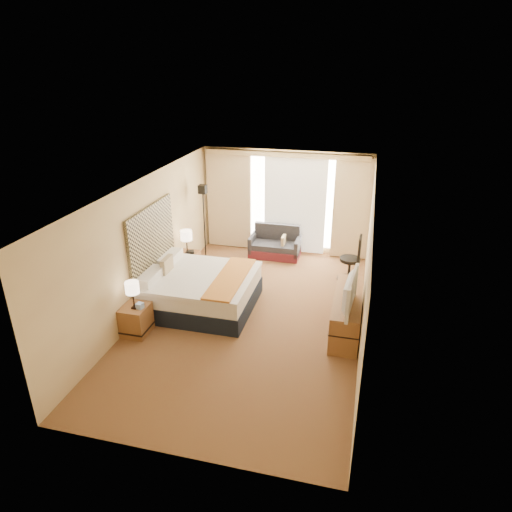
% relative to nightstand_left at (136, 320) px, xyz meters
% --- Properties ---
extents(floor, '(4.20, 7.00, 0.02)m').
position_rel_nightstand_left_xyz_m(floor, '(1.87, 1.05, -0.28)').
color(floor, '#592119').
rests_on(floor, ground).
extents(ceiling, '(4.20, 7.00, 0.02)m').
position_rel_nightstand_left_xyz_m(ceiling, '(1.87, 1.05, 2.33)').
color(ceiling, white).
rests_on(ceiling, wall_back).
extents(wall_back, '(4.20, 0.02, 2.60)m').
position_rel_nightstand_left_xyz_m(wall_back, '(1.87, 4.55, 1.02)').
color(wall_back, beige).
rests_on(wall_back, ground).
extents(wall_front, '(4.20, 0.02, 2.60)m').
position_rel_nightstand_left_xyz_m(wall_front, '(1.87, -2.45, 1.02)').
color(wall_front, beige).
rests_on(wall_front, ground).
extents(wall_left, '(0.02, 7.00, 2.60)m').
position_rel_nightstand_left_xyz_m(wall_left, '(-0.23, 1.05, 1.02)').
color(wall_left, beige).
rests_on(wall_left, ground).
extents(wall_right, '(0.02, 7.00, 2.60)m').
position_rel_nightstand_left_xyz_m(wall_right, '(3.97, 1.05, 1.02)').
color(wall_right, beige).
rests_on(wall_right, ground).
extents(headboard, '(0.06, 1.85, 1.50)m').
position_rel_nightstand_left_xyz_m(headboard, '(-0.19, 1.25, 1.01)').
color(headboard, black).
rests_on(headboard, wall_left).
extents(nightstand_left, '(0.45, 0.52, 0.55)m').
position_rel_nightstand_left_xyz_m(nightstand_left, '(0.00, 0.00, 0.00)').
color(nightstand_left, olive).
rests_on(nightstand_left, floor).
extents(nightstand_right, '(0.45, 0.52, 0.55)m').
position_rel_nightstand_left_xyz_m(nightstand_right, '(0.00, 2.50, 0.00)').
color(nightstand_right, olive).
rests_on(nightstand_right, floor).
extents(media_dresser, '(0.50, 1.80, 0.70)m').
position_rel_nightstand_left_xyz_m(media_dresser, '(3.70, 1.05, 0.07)').
color(media_dresser, olive).
rests_on(media_dresser, floor).
extents(window, '(2.30, 0.02, 2.30)m').
position_rel_nightstand_left_xyz_m(window, '(2.12, 4.52, 1.04)').
color(window, white).
rests_on(window, wall_back).
extents(curtains, '(4.12, 0.19, 2.56)m').
position_rel_nightstand_left_xyz_m(curtains, '(1.87, 4.44, 1.13)').
color(curtains, beige).
rests_on(curtains, floor).
extents(bed, '(2.06, 1.88, 1.00)m').
position_rel_nightstand_left_xyz_m(bed, '(0.81, 1.21, 0.09)').
color(bed, black).
rests_on(bed, floor).
extents(loveseat, '(1.25, 0.67, 0.78)m').
position_rel_nightstand_left_xyz_m(loveseat, '(1.72, 4.09, -0.02)').
color(loveseat, '#581920').
rests_on(loveseat, floor).
extents(floor_lamp, '(0.24, 0.24, 1.93)m').
position_rel_nightstand_left_xyz_m(floor_lamp, '(0.12, 3.36, 1.09)').
color(floor_lamp, black).
rests_on(floor_lamp, floor).
extents(desk_chair, '(0.52, 0.52, 1.06)m').
position_rel_nightstand_left_xyz_m(desk_chair, '(3.68, 3.15, 0.20)').
color(desk_chair, black).
rests_on(desk_chair, floor).
extents(lamp_left, '(0.25, 0.25, 0.52)m').
position_rel_nightstand_left_xyz_m(lamp_left, '(0.03, -0.05, 0.68)').
color(lamp_left, black).
rests_on(lamp_left, nightstand_left).
extents(lamp_right, '(0.26, 0.26, 0.55)m').
position_rel_nightstand_left_xyz_m(lamp_right, '(0.01, 2.49, 0.70)').
color(lamp_right, black).
rests_on(lamp_right, nightstand_right).
extents(tissue_box, '(0.13, 0.13, 0.10)m').
position_rel_nightstand_left_xyz_m(tissue_box, '(0.13, -0.03, 0.33)').
color(tissue_box, '#86A2CF').
rests_on(tissue_box, nightstand_left).
extents(telephone, '(0.21, 0.19, 0.07)m').
position_rel_nightstand_left_xyz_m(telephone, '(0.07, 2.51, 0.31)').
color(telephone, black).
rests_on(telephone, nightstand_right).
extents(television, '(0.23, 1.09, 0.62)m').
position_rel_nightstand_left_xyz_m(television, '(3.65, 0.62, 0.74)').
color(television, black).
rests_on(television, media_dresser).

